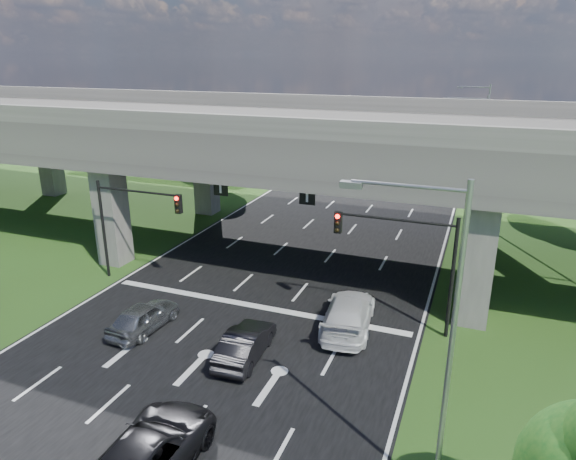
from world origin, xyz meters
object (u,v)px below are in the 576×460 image
Objects in this scene: signal_right at (406,250)px; car_silver at (144,317)px; streetlight_beyond at (482,124)px; streetlight_near at (438,326)px; car_trailing at (148,454)px; car_dark at (245,344)px; signal_left at (131,215)px; car_white at (348,314)px; streetlight_far at (477,149)px.

car_silver is (-11.74, -4.71, -3.45)m from signal_right.
signal_right is 0.60× the size of streetlight_beyond.
streetlight_near is (2.27, -9.94, 1.66)m from signal_right.
streetlight_beyond reaches higher than car_trailing.
streetlight_near is 2.40× the size of car_silver.
streetlight_near reaches higher than car_dark.
streetlight_near is 1.00× the size of streetlight_beyond.
signal_left is 1.07× the size of car_white.
signal_left is 26.95m from streetlight_far.
streetlight_near reaches higher than signal_right.
signal_right is at bearing 102.88° from streetlight_near.
car_dark reaches higher than car_silver.
signal_right reaches higher than car_white.
streetlight_near is at bearing -164.99° from car_trailing.
streetlight_far reaches higher than signal_left.
streetlight_far is 1.79× the size of car_white.
car_white is (-4.70, -21.00, -5.01)m from streetlight_far.
signal_right is 1.05× the size of car_trailing.
signal_left is at bearing -53.13° from car_trailing.
streetlight_near is at bearing 110.81° from car_white.
car_trailing is at bearing 129.76° from car_silver.
streetlight_beyond is (17.92, 36.06, 1.66)m from signal_left.
streetlight_far is at bearing -116.65° from car_silver.
car_trailing is at bearing -115.97° from signal_right.
car_silver is at bearing -119.51° from streetlight_far.
signal_right is at bearing -143.56° from car_dark.
streetlight_beyond is at bearing 63.57° from signal_left.
car_white is (-2.42, -0.94, -3.35)m from signal_right.
streetlight_near and streetlight_beyond have the same top height.
car_dark is at bearing -28.10° from signal_left.
car_silver is 0.73× the size of car_trailing.
car_silver is at bearing -108.97° from streetlight_beyond.
streetlight_beyond reaches higher than signal_left.
car_dark is (9.62, -5.14, -3.45)m from signal_left.
car_white reaches higher than car_trailing.
signal_right is 8.64m from car_dark.
signal_left is at bearing -32.13° from car_dark.
streetlight_beyond is 43.41m from car_silver.
streetlight_far is 22.09m from car_white.
streetlight_beyond reaches higher than car_dark.
car_trailing is (0.01, -7.20, 0.08)m from car_dark.
car_white is at bearing -102.61° from streetlight_far.
signal_left is 1.39× the size of car_dark.
streetlight_near is at bearing 145.91° from car_dark.
streetlight_beyond is at bearing -103.99° from car_white.
car_white reaches higher than car_dark.
streetlight_beyond is at bearing 90.00° from streetlight_far.
car_dark is (5.72, -0.43, 0.00)m from car_silver.
car_dark is at bearing -91.01° from car_trailing.
streetlight_beyond is 2.40× the size of car_silver.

